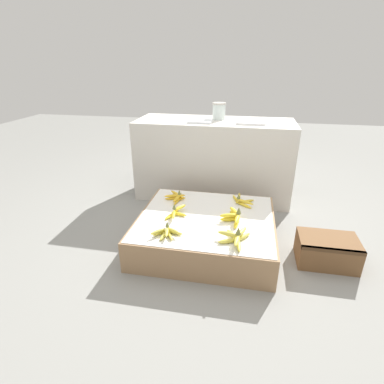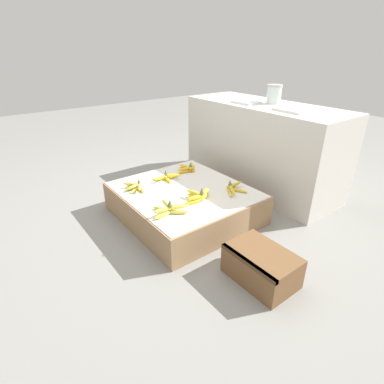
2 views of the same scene
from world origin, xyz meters
The scene contains 13 objects.
ground_plane centered at (0.00, 0.00, 0.00)m, with size 10.00×10.00×0.00m, color gray.
display_platform centered at (0.00, 0.00, 0.11)m, with size 0.97×0.89×0.23m.
back_vendor_table centered at (-0.06, 0.91, 0.37)m, with size 1.47×0.56×0.75m.
wooden_crate centered at (0.83, -0.07, 0.09)m, with size 0.38×0.26×0.19m.
banana_bunch_front_left centered at (-0.21, -0.30, 0.25)m, with size 0.20×0.13×0.08m.
banana_bunch_front_midleft centered at (0.23, -0.28, 0.26)m, with size 0.21×0.25×0.10m.
banana_bunch_middle_left centered at (-0.22, -0.01, 0.25)m, with size 0.15×0.24×0.09m.
banana_bunch_middle_midleft centered at (0.20, -0.02, 0.26)m, with size 0.15×0.25×0.11m.
banana_bunch_back_left centered at (-0.28, 0.24, 0.25)m, with size 0.17×0.23×0.08m.
banana_bunch_back_midleft centered at (0.24, 0.27, 0.25)m, with size 0.19×0.22×0.08m.
glass_jar centered at (-0.03, 0.97, 0.83)m, with size 0.13×0.13×0.15m.
foam_tray_white centered at (0.27, 0.81, 0.76)m, with size 0.25×0.16×0.02m.
foam_tray_dark centered at (-0.18, 0.80, 0.76)m, with size 0.21×0.16×0.02m.
Camera 1 is at (0.26, -1.89, 1.27)m, focal length 28.00 mm.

